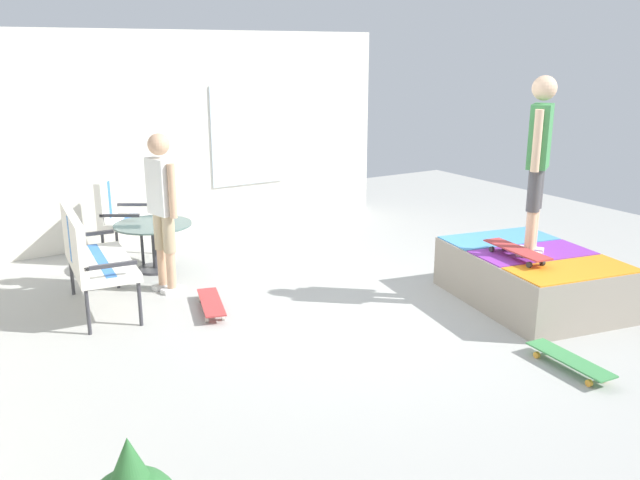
% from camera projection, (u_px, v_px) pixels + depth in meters
% --- Properties ---
extents(ground_plane, '(12.00, 12.00, 0.10)m').
position_uv_depth(ground_plane, '(373.00, 318.00, 6.70)').
color(ground_plane, '#A8A8A3').
extents(house_facade, '(0.23, 6.00, 2.78)m').
position_uv_depth(house_facade, '(185.00, 136.00, 9.19)').
color(house_facade, white).
rests_on(house_facade, ground_plane).
extents(skate_ramp, '(2.07, 2.24, 0.55)m').
position_uv_depth(skate_ramp, '(534.00, 277.00, 6.91)').
color(skate_ramp, gray).
rests_on(skate_ramp, ground_plane).
extents(patio_bench, '(1.29, 0.65, 1.02)m').
position_uv_depth(patio_bench, '(88.00, 252.00, 6.58)').
color(patio_bench, '#38383D').
rests_on(patio_bench, ground_plane).
extents(patio_chair_near_house, '(0.82, 0.79, 1.02)m').
position_uv_depth(patio_chair_near_house, '(117.00, 212.00, 8.22)').
color(patio_chair_near_house, '#38383D').
rests_on(patio_chair_near_house, ground_plane).
extents(patio_table, '(0.90, 0.90, 0.57)m').
position_uv_depth(patio_table, '(154.00, 237.00, 7.88)').
color(patio_table, '#38383D').
rests_on(patio_table, ground_plane).
extents(person_watching, '(0.47, 0.30, 1.70)m').
position_uv_depth(person_watching, '(162.00, 201.00, 7.06)').
color(person_watching, silver).
rests_on(person_watching, ground_plane).
extents(person_skater, '(0.36, 0.41, 1.75)m').
position_uv_depth(person_skater, '(539.00, 152.00, 6.47)').
color(person_skater, silver).
rests_on(person_skater, skate_ramp).
extents(skateboard_by_bench, '(0.82, 0.40, 0.10)m').
position_uv_depth(skateboard_by_bench, '(211.00, 303.00, 6.73)').
color(skateboard_by_bench, '#B23838').
rests_on(skateboard_by_bench, ground_plane).
extents(skateboard_spare, '(0.81, 0.26, 0.10)m').
position_uv_depth(skateboard_spare, '(570.00, 360.00, 5.49)').
color(skateboard_spare, '#3F8C4C').
rests_on(skateboard_spare, ground_plane).
extents(skateboard_on_ramp, '(0.82, 0.30, 0.10)m').
position_uv_depth(skateboard_on_ramp, '(517.00, 250.00, 6.60)').
color(skateboard_on_ramp, '#B23838').
rests_on(skateboard_on_ramp, skate_ramp).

